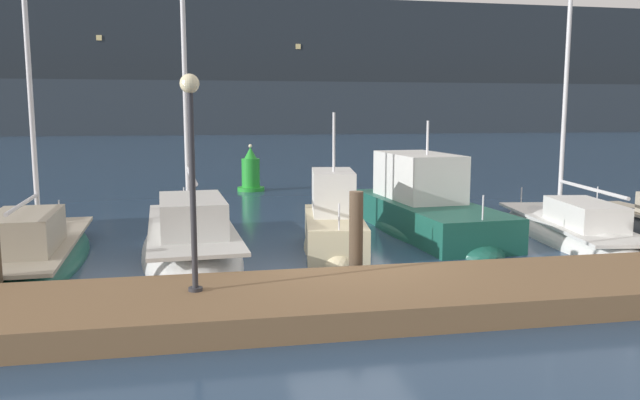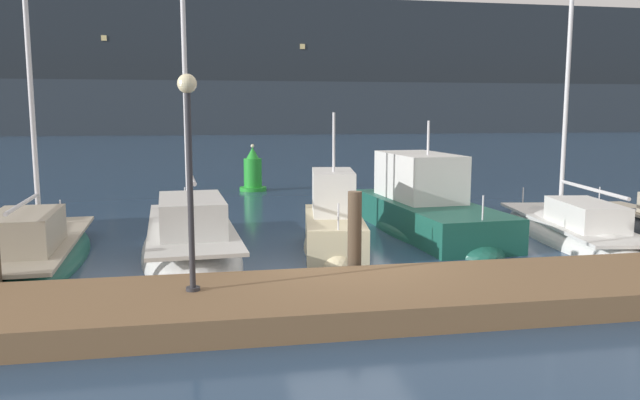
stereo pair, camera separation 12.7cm
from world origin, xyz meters
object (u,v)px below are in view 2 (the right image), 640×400
(sailboat_berth_3, at_px, (35,256))
(sailboat_berth_7, at_px, (570,234))
(sailboat_berth_4, at_px, (191,249))
(motorboat_berth_6, at_px, (427,218))
(dock_lamppost, at_px, (189,146))
(motorboat_berth_5, at_px, (334,235))
(channel_buoy, at_px, (253,173))

(sailboat_berth_3, bearing_deg, sailboat_berth_7, 0.81)
(sailboat_berth_4, bearing_deg, motorboat_berth_6, 14.19)
(sailboat_berth_3, xyz_separation_m, dock_lamppost, (3.67, -4.60, 2.76))
(motorboat_berth_5, bearing_deg, sailboat_berth_3, -177.80)
(sailboat_berth_7, xyz_separation_m, channel_buoy, (-7.73, 12.12, 0.64))
(sailboat_berth_4, height_order, dock_lamppost, sailboat_berth_4)
(dock_lamppost, bearing_deg, channel_buoy, 82.07)
(sailboat_berth_4, xyz_separation_m, sailboat_berth_7, (10.21, 0.01, -0.01))
(sailboat_berth_4, distance_m, motorboat_berth_6, 6.90)
(motorboat_berth_5, distance_m, motorboat_berth_6, 3.49)
(sailboat_berth_3, relative_size, dock_lamppost, 2.59)
(sailboat_berth_4, height_order, channel_buoy, sailboat_berth_4)
(sailboat_berth_7, bearing_deg, dock_lamppost, -154.60)
(sailboat_berth_4, distance_m, motorboat_berth_5, 3.59)
(channel_buoy, height_order, dock_lamppost, dock_lamppost)
(motorboat_berth_6, bearing_deg, dock_lamppost, -135.39)
(motorboat_berth_5, height_order, motorboat_berth_6, motorboat_berth_5)
(motorboat_berth_6, bearing_deg, channel_buoy, 111.94)
(motorboat_berth_5, xyz_separation_m, sailboat_berth_7, (6.63, -0.08, -0.21))
(sailboat_berth_7, height_order, dock_lamppost, sailboat_berth_7)
(motorboat_berth_6, height_order, channel_buoy, motorboat_berth_6)
(sailboat_berth_4, relative_size, sailboat_berth_7, 0.82)
(sailboat_berth_3, xyz_separation_m, sailboat_berth_4, (3.55, 0.19, -0.00))
(channel_buoy, bearing_deg, sailboat_berth_4, -101.55)
(motorboat_berth_6, relative_size, channel_buoy, 3.67)
(sailboat_berth_3, bearing_deg, channel_buoy, 63.92)
(sailboat_berth_3, distance_m, sailboat_berth_4, 3.55)
(motorboat_berth_6, bearing_deg, sailboat_berth_4, -165.81)
(sailboat_berth_7, distance_m, dock_lamppost, 11.51)
(sailboat_berth_4, bearing_deg, sailboat_berth_3, -177.01)
(motorboat_berth_6, bearing_deg, sailboat_berth_3, -169.61)
(sailboat_berth_7, relative_size, channel_buoy, 6.13)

